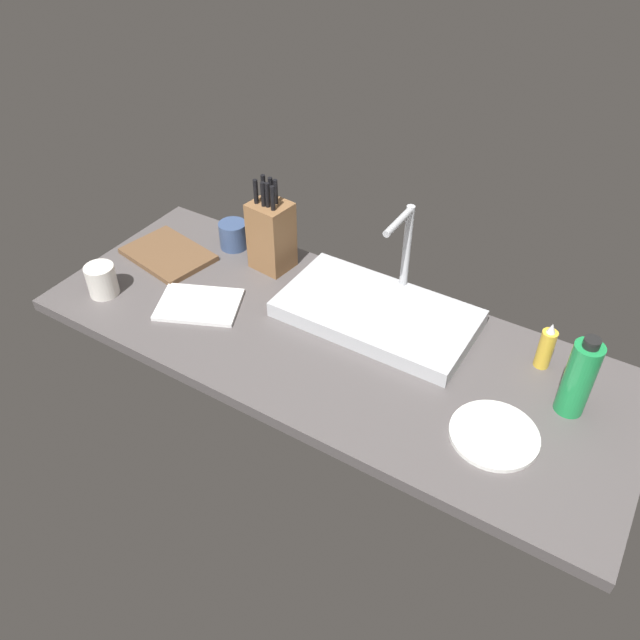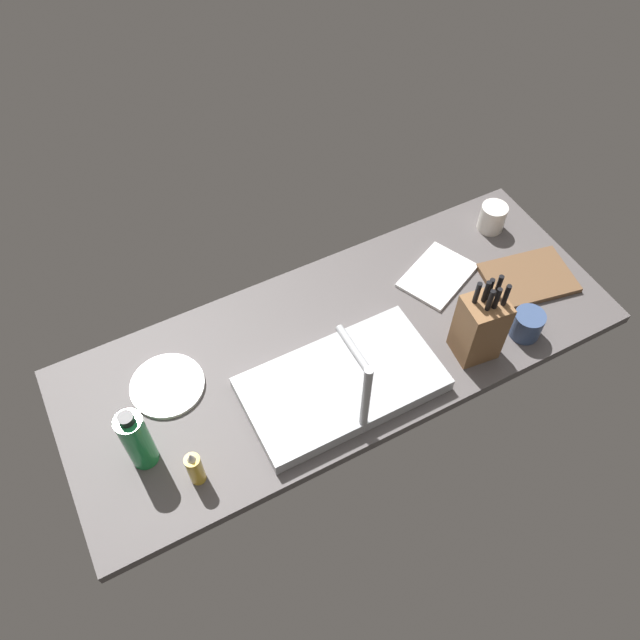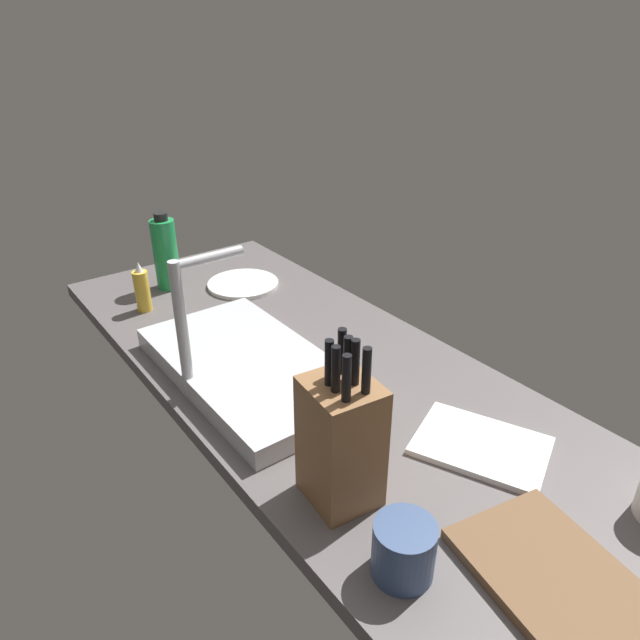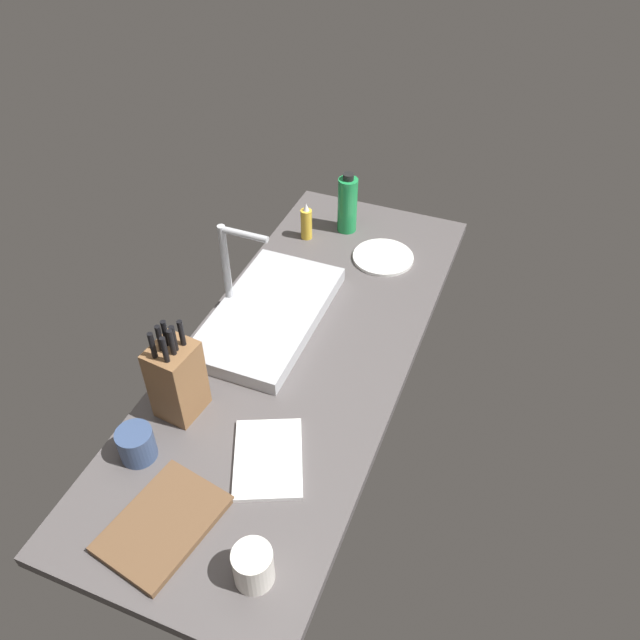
{
  "view_description": "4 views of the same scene",
  "coord_description": "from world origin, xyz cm",
  "px_view_note": "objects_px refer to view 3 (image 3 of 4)",
  "views": [
    {
      "loc": [
        67.19,
        -113.7,
        120.96
      ],
      "look_at": [
        -2.2,
        -1.2,
        9.56
      ],
      "focal_mm": 35.63,
      "sensor_mm": 36.0,
      "label": 1
    },
    {
      "loc": [
        56.09,
        92.67,
        161.36
      ],
      "look_at": [
        5.16,
        -4.37,
        12.98
      ],
      "focal_mm": 35.91,
      "sensor_mm": 36.0,
      "label": 2
    },
    {
      "loc": [
        -88.41,
        65.76,
        74.69
      ],
      "look_at": [
        5.83,
        -4.78,
        12.63
      ],
      "focal_mm": 32.08,
      "sensor_mm": 36.0,
      "label": 3
    },
    {
      "loc": [
        -120.96,
        -54.53,
        134.7
      ],
      "look_at": [
        4.43,
        -4.77,
        12.35
      ],
      "focal_mm": 35.2,
      "sensor_mm": 36.0,
      "label": 4
    }
  ],
  "objects_px": {
    "cutting_board": "(556,579)",
    "soap_bottle": "(142,289)",
    "ceramic_cup": "(404,550)",
    "faucet": "(189,317)",
    "water_bottle": "(166,253)",
    "sink_basin": "(249,367)",
    "dinner_plate": "(243,284)",
    "dish_towel": "(481,446)",
    "knife_block": "(341,440)"
  },
  "relations": [
    {
      "from": "faucet",
      "to": "water_bottle",
      "type": "bearing_deg",
      "value": -17.93
    },
    {
      "from": "sink_basin",
      "to": "ceramic_cup",
      "type": "height_order",
      "value": "ceramic_cup"
    },
    {
      "from": "sink_basin",
      "to": "knife_block",
      "type": "distance_m",
      "value": 0.42
    },
    {
      "from": "knife_block",
      "to": "cutting_board",
      "type": "relative_size",
      "value": 1.08
    },
    {
      "from": "sink_basin",
      "to": "soap_bottle",
      "type": "relative_size",
      "value": 3.89
    },
    {
      "from": "cutting_board",
      "to": "knife_block",
      "type": "bearing_deg",
      "value": 23.56
    },
    {
      "from": "cutting_board",
      "to": "dinner_plate",
      "type": "bearing_deg",
      "value": -7.88
    },
    {
      "from": "faucet",
      "to": "dinner_plate",
      "type": "relative_size",
      "value": 1.44
    },
    {
      "from": "faucet",
      "to": "knife_block",
      "type": "xyz_separation_m",
      "value": [
        -0.42,
        -0.06,
        -0.06
      ]
    },
    {
      "from": "water_bottle",
      "to": "ceramic_cup",
      "type": "distance_m",
      "value": 1.15
    },
    {
      "from": "faucet",
      "to": "water_bottle",
      "type": "height_order",
      "value": "faucet"
    },
    {
      "from": "soap_bottle",
      "to": "knife_block",
      "type": "bearing_deg",
      "value": 179.91
    },
    {
      "from": "cutting_board",
      "to": "soap_bottle",
      "type": "distance_m",
      "value": 1.19
    },
    {
      "from": "cutting_board",
      "to": "faucet",
      "type": "bearing_deg",
      "value": 14.87
    },
    {
      "from": "sink_basin",
      "to": "water_bottle",
      "type": "height_order",
      "value": "water_bottle"
    },
    {
      "from": "cutting_board",
      "to": "soap_bottle",
      "type": "bearing_deg",
      "value": 6.63
    },
    {
      "from": "sink_basin",
      "to": "dish_towel",
      "type": "height_order",
      "value": "sink_basin"
    },
    {
      "from": "faucet",
      "to": "soap_bottle",
      "type": "height_order",
      "value": "faucet"
    },
    {
      "from": "dinner_plate",
      "to": "ceramic_cup",
      "type": "xyz_separation_m",
      "value": [
        -1.02,
        0.32,
        0.04
      ]
    },
    {
      "from": "knife_block",
      "to": "ceramic_cup",
      "type": "xyz_separation_m",
      "value": [
        -0.17,
        0.02,
        -0.07
      ]
    },
    {
      "from": "cutting_board",
      "to": "ceramic_cup",
      "type": "height_order",
      "value": "ceramic_cup"
    },
    {
      "from": "soap_bottle",
      "to": "ceramic_cup",
      "type": "distance_m",
      "value": 1.04
    },
    {
      "from": "dish_towel",
      "to": "cutting_board",
      "type": "bearing_deg",
      "value": 149.92
    },
    {
      "from": "faucet",
      "to": "water_bottle",
      "type": "distance_m",
      "value": 0.58
    },
    {
      "from": "soap_bottle",
      "to": "water_bottle",
      "type": "xyz_separation_m",
      "value": [
        0.1,
        -0.12,
        0.05
      ]
    },
    {
      "from": "ceramic_cup",
      "to": "knife_block",
      "type": "bearing_deg",
      "value": -7.44
    },
    {
      "from": "sink_basin",
      "to": "dinner_plate",
      "type": "relative_size",
      "value": 2.61
    },
    {
      "from": "soap_bottle",
      "to": "dinner_plate",
      "type": "bearing_deg",
      "value": -94.23
    },
    {
      "from": "dish_towel",
      "to": "faucet",
      "type": "bearing_deg",
      "value": 35.04
    },
    {
      "from": "dish_towel",
      "to": "ceramic_cup",
      "type": "bearing_deg",
      "value": 109.05
    },
    {
      "from": "faucet",
      "to": "dish_towel",
      "type": "bearing_deg",
      "value": -144.96
    },
    {
      "from": "sink_basin",
      "to": "faucet",
      "type": "relative_size",
      "value": 1.81
    },
    {
      "from": "faucet",
      "to": "dish_towel",
      "type": "distance_m",
      "value": 0.62
    },
    {
      "from": "knife_block",
      "to": "cutting_board",
      "type": "xyz_separation_m",
      "value": [
        -0.32,
        -0.14,
        -0.11
      ]
    },
    {
      "from": "cutting_board",
      "to": "dish_towel",
      "type": "bearing_deg",
      "value": -30.08
    },
    {
      "from": "water_bottle",
      "to": "soap_bottle",
      "type": "bearing_deg",
      "value": 131.03
    },
    {
      "from": "sink_basin",
      "to": "ceramic_cup",
      "type": "xyz_separation_m",
      "value": [
        -0.58,
        0.09,
        0.02
      ]
    },
    {
      "from": "cutting_board",
      "to": "soap_bottle",
      "type": "height_order",
      "value": "soap_bottle"
    },
    {
      "from": "sink_basin",
      "to": "dish_towel",
      "type": "relative_size",
      "value": 2.34
    },
    {
      "from": "faucet",
      "to": "knife_block",
      "type": "height_order",
      "value": "faucet"
    },
    {
      "from": "water_bottle",
      "to": "faucet",
      "type": "bearing_deg",
      "value": 162.07
    },
    {
      "from": "sink_basin",
      "to": "water_bottle",
      "type": "relative_size",
      "value": 2.42
    },
    {
      "from": "soap_bottle",
      "to": "dinner_plate",
      "type": "relative_size",
      "value": 0.67
    },
    {
      "from": "soap_bottle",
      "to": "sink_basin",
      "type": "bearing_deg",
      "value": -172.16
    },
    {
      "from": "water_bottle",
      "to": "dinner_plate",
      "type": "relative_size",
      "value": 1.08
    },
    {
      "from": "knife_block",
      "to": "ceramic_cup",
      "type": "height_order",
      "value": "knife_block"
    },
    {
      "from": "knife_block",
      "to": "water_bottle",
      "type": "xyz_separation_m",
      "value": [
        0.97,
        -0.12,
        -0.01
      ]
    },
    {
      "from": "dinner_plate",
      "to": "ceramic_cup",
      "type": "relative_size",
      "value": 2.31
    },
    {
      "from": "soap_bottle",
      "to": "ceramic_cup",
      "type": "relative_size",
      "value": 1.55
    },
    {
      "from": "water_bottle",
      "to": "ceramic_cup",
      "type": "bearing_deg",
      "value": 172.9
    }
  ]
}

